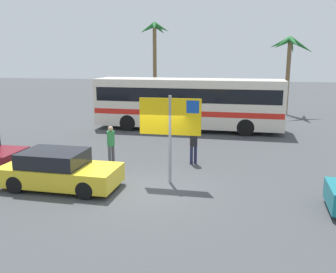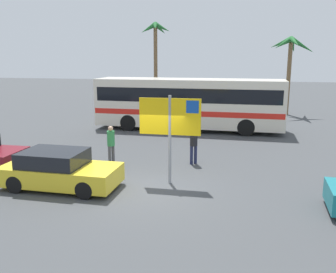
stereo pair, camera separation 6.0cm
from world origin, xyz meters
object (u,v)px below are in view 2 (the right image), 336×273
car_yellow (59,170)px  pedestrian_crossing_lot (194,142)px  pedestrian_by_bus (111,142)px  bus_front_coach (189,101)px  ferry_sign (171,120)px

car_yellow → pedestrian_crossing_lot: size_ratio=2.43×
car_yellow → pedestrian_by_bus: 3.22m
pedestrian_by_bus → car_yellow: bearing=110.4°
bus_front_coach → pedestrian_by_bus: (-1.97, -8.19, -0.81)m
car_yellow → pedestrian_crossing_lot: (4.16, 3.86, 0.35)m
bus_front_coach → car_yellow: size_ratio=2.84×
bus_front_coach → pedestrian_crossing_lot: 7.64m
pedestrian_crossing_lot → pedestrian_by_bus: (-3.44, -0.74, -0.01)m
bus_front_coach → pedestrian_by_bus: size_ratio=6.98×
ferry_sign → car_yellow: ferry_sign is taller
bus_front_coach → car_yellow: bus_front_coach is taller
car_yellow → pedestrian_by_bus: bearing=76.8°
ferry_sign → pedestrian_by_bus: 3.76m
bus_front_coach → pedestrian_by_bus: 8.47m
ferry_sign → pedestrian_crossing_lot: (0.43, 2.55, -1.34)m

